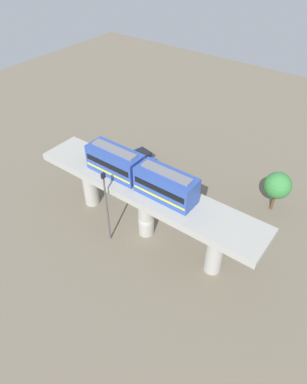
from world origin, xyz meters
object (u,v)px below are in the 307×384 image
object	(u,v)px
train	(139,173)
parked_car_yellow	(159,179)
parked_car_blue	(143,157)
signal_post	(107,205)
parked_car_orange	(227,219)
tree_near_viaduct	(278,186)

from	to	relation	value
train	parked_car_yellow	world-z (taller)	train
parked_car_blue	parked_car_yellow	bearing A→B (deg)	70.55
train	signal_post	world-z (taller)	train
parked_car_blue	signal_post	world-z (taller)	signal_post
train	parked_car_orange	distance (m)	13.34
parked_car_orange	signal_post	distance (m)	15.26
tree_near_viaduct	train	bearing A→B (deg)	-40.82
train	parked_car_yellow	xyz separation A→B (m)	(-8.54, -3.62, -7.95)
train	parked_car_blue	world-z (taller)	train
train	signal_post	distance (m)	5.14
tree_near_viaduct	signal_post	size ratio (longest dim) A/B	0.58
parked_car_orange	signal_post	size ratio (longest dim) A/B	0.46
parked_car_orange	tree_near_viaduct	distance (m)	7.51
train	tree_near_viaduct	bearing A→B (deg)	139.18
train	signal_post	bearing A→B (deg)	-30.62
signal_post	parked_car_yellow	bearing A→B (deg)	-172.33
parked_car_yellow	signal_post	bearing A→B (deg)	-4.70
train	parked_car_orange	size ratio (longest dim) A/B	3.02
parked_car_blue	signal_post	size ratio (longest dim) A/B	0.46
tree_near_viaduct	parked_car_orange	bearing A→B (deg)	-29.62
parked_car_yellow	tree_near_viaduct	xyz separation A→B (m)	(-4.56, 14.93, 3.17)
train	parked_car_blue	bearing A→B (deg)	-142.50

